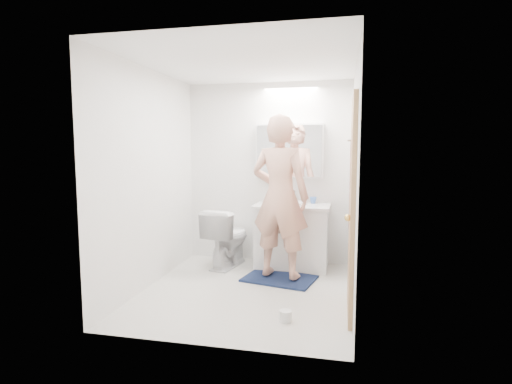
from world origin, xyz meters
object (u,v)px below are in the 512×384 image
(person, at_px, (280,197))
(toilet, at_px, (227,237))
(soap_bottle_b, at_px, (283,196))
(toilet_paper_roll, at_px, (285,316))
(medicine_cabinet, at_px, (290,151))
(toothbrush_cup, at_px, (313,200))
(vanity_cabinet, at_px, (292,238))
(soap_bottle_a, at_px, (275,194))

(person, bearing_deg, toilet, -15.78)
(toilet, relative_size, soap_bottle_b, 4.37)
(toilet_paper_roll, bearing_deg, soap_bottle_b, 99.49)
(medicine_cabinet, bearing_deg, toothbrush_cup, -8.91)
(vanity_cabinet, relative_size, toilet_paper_roll, 8.18)
(vanity_cabinet, xyz_separation_m, soap_bottle_b, (-0.15, 0.18, 0.52))
(vanity_cabinet, height_order, toilet_paper_roll, vanity_cabinet)
(toilet, bearing_deg, soap_bottle_b, -145.73)
(toothbrush_cup, bearing_deg, medicine_cabinet, 171.09)
(person, distance_m, toothbrush_cup, 0.76)
(toilet_paper_roll, bearing_deg, vanity_cabinet, 95.30)
(vanity_cabinet, bearing_deg, medicine_cabinet, 107.82)
(soap_bottle_b, distance_m, toilet_paper_roll, 2.04)
(vanity_cabinet, bearing_deg, toothbrush_cup, 32.48)
(toothbrush_cup, relative_size, toilet_paper_roll, 0.83)
(medicine_cabinet, relative_size, person, 0.47)
(vanity_cabinet, bearing_deg, person, -98.59)
(soap_bottle_b, bearing_deg, toilet, -156.53)
(vanity_cabinet, bearing_deg, toilet, -172.13)
(soap_bottle_b, height_order, toothbrush_cup, soap_bottle_b)
(soap_bottle_b, distance_m, toothbrush_cup, 0.41)
(medicine_cabinet, bearing_deg, person, -90.85)
(toilet, distance_m, person, 1.04)
(toilet_paper_roll, bearing_deg, medicine_cabinet, 96.77)
(person, height_order, soap_bottle_b, person)
(medicine_cabinet, relative_size, soap_bottle_b, 5.03)
(toilet, relative_size, person, 0.41)
(toilet, height_order, soap_bottle_b, soap_bottle_b)
(medicine_cabinet, xyz_separation_m, toothbrush_cup, (0.32, -0.05, -0.64))
(medicine_cabinet, height_order, toilet_paper_roll, medicine_cabinet)
(soap_bottle_a, distance_m, toothbrush_cup, 0.51)
(vanity_cabinet, xyz_separation_m, medicine_cabinet, (-0.07, 0.21, 1.11))
(toothbrush_cup, bearing_deg, toilet, -165.75)
(toilet, xyz_separation_m, soap_bottle_a, (0.58, 0.26, 0.56))
(toilet_paper_roll, bearing_deg, soap_bottle_a, 102.62)
(soap_bottle_b, relative_size, toilet_paper_roll, 1.59)
(toothbrush_cup, bearing_deg, vanity_cabinet, -147.52)
(medicine_cabinet, distance_m, toilet_paper_roll, 2.36)
(toilet, bearing_deg, vanity_cabinet, -161.33)
(toilet, bearing_deg, toilet_paper_roll, 133.60)
(soap_bottle_a, height_order, toilet_paper_roll, soap_bottle_a)
(medicine_cabinet, xyz_separation_m, soap_bottle_a, (-0.18, -0.06, -0.56))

